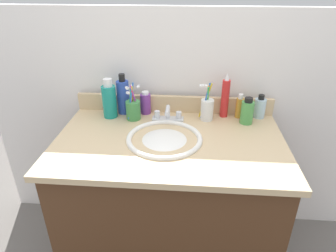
{
  "coord_description": "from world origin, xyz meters",
  "views": [
    {
      "loc": [
        0.09,
        -1.16,
        1.45
      ],
      "look_at": [
        -0.01,
        0.0,
        0.84
      ],
      "focal_mm": 31.75,
      "sensor_mm": 36.0,
      "label": 1
    }
  ],
  "objects_px": {
    "bottle_spray_red": "(225,97)",
    "bottle_toner_green": "(247,112)",
    "bottle_cream_purple": "(146,103)",
    "bottle_mouthwash_teal": "(109,100)",
    "cup_white_ceramic": "(207,109)",
    "bottle_shampoo_blue": "(123,96)",
    "bottle_oil_amber": "(239,107)",
    "bottle_gel_clear": "(260,108)",
    "cup_green": "(133,109)",
    "faucet": "(168,116)"
  },
  "relations": [
    {
      "from": "faucet",
      "to": "bottle_mouthwash_teal",
      "type": "distance_m",
      "value": 0.31
    },
    {
      "from": "bottle_cream_purple",
      "to": "bottle_mouthwash_teal",
      "type": "distance_m",
      "value": 0.19
    },
    {
      "from": "bottle_gel_clear",
      "to": "bottle_shampoo_blue",
      "type": "relative_size",
      "value": 0.58
    },
    {
      "from": "bottle_shampoo_blue",
      "to": "cup_white_ceramic",
      "type": "height_order",
      "value": "bottle_shampoo_blue"
    },
    {
      "from": "bottle_spray_red",
      "to": "bottle_cream_purple",
      "type": "xyz_separation_m",
      "value": [
        -0.41,
        0.01,
        -0.05
      ]
    },
    {
      "from": "cup_green",
      "to": "bottle_cream_purple",
      "type": "bearing_deg",
      "value": 54.81
    },
    {
      "from": "bottle_oil_amber",
      "to": "bottle_spray_red",
      "type": "relative_size",
      "value": 0.54
    },
    {
      "from": "bottle_spray_red",
      "to": "bottle_cream_purple",
      "type": "relative_size",
      "value": 1.92
    },
    {
      "from": "bottle_shampoo_blue",
      "to": "bottle_oil_amber",
      "type": "bearing_deg",
      "value": -0.65
    },
    {
      "from": "bottle_shampoo_blue",
      "to": "cup_green",
      "type": "bearing_deg",
      "value": -48.48
    },
    {
      "from": "bottle_shampoo_blue",
      "to": "bottle_mouthwash_teal",
      "type": "relative_size",
      "value": 1.04
    },
    {
      "from": "bottle_cream_purple",
      "to": "cup_green",
      "type": "distance_m",
      "value": 0.09
    },
    {
      "from": "bottle_cream_purple",
      "to": "bottle_shampoo_blue",
      "type": "distance_m",
      "value": 0.12
    },
    {
      "from": "bottle_gel_clear",
      "to": "cup_white_ceramic",
      "type": "relative_size",
      "value": 0.63
    },
    {
      "from": "bottle_cream_purple",
      "to": "cup_white_ceramic",
      "type": "height_order",
      "value": "cup_white_ceramic"
    },
    {
      "from": "faucet",
      "to": "bottle_toner_green",
      "type": "relative_size",
      "value": 1.18
    },
    {
      "from": "cup_green",
      "to": "bottle_shampoo_blue",
      "type": "bearing_deg",
      "value": 131.52
    },
    {
      "from": "cup_white_ceramic",
      "to": "bottle_mouthwash_teal",
      "type": "bearing_deg",
      "value": -179.28
    },
    {
      "from": "bottle_gel_clear",
      "to": "cup_green",
      "type": "xyz_separation_m",
      "value": [
        -0.65,
        -0.07,
        0.0
      ]
    },
    {
      "from": "faucet",
      "to": "bottle_gel_clear",
      "type": "xyz_separation_m",
      "value": [
        0.47,
        0.08,
        0.03
      ]
    },
    {
      "from": "bottle_shampoo_blue",
      "to": "bottle_mouthwash_teal",
      "type": "distance_m",
      "value": 0.08
    },
    {
      "from": "bottle_oil_amber",
      "to": "bottle_mouthwash_teal",
      "type": "bearing_deg",
      "value": -175.9
    },
    {
      "from": "bottle_spray_red",
      "to": "bottle_cream_purple",
      "type": "distance_m",
      "value": 0.42
    },
    {
      "from": "bottle_spray_red",
      "to": "bottle_toner_green",
      "type": "relative_size",
      "value": 1.73
    },
    {
      "from": "bottle_mouthwash_teal",
      "to": "cup_green",
      "type": "distance_m",
      "value": 0.13
    },
    {
      "from": "bottle_gel_clear",
      "to": "bottle_mouthwash_teal",
      "type": "distance_m",
      "value": 0.78
    },
    {
      "from": "bottle_oil_amber",
      "to": "bottle_spray_red",
      "type": "xyz_separation_m",
      "value": [
        -0.08,
        0.0,
        0.05
      ]
    },
    {
      "from": "bottle_spray_red",
      "to": "bottle_oil_amber",
      "type": "bearing_deg",
      "value": -3.1
    },
    {
      "from": "bottle_gel_clear",
      "to": "bottle_shampoo_blue",
      "type": "bearing_deg",
      "value": -179.92
    },
    {
      "from": "cup_white_ceramic",
      "to": "cup_green",
      "type": "bearing_deg",
      "value": -176.33
    },
    {
      "from": "bottle_oil_amber",
      "to": "bottle_cream_purple",
      "type": "relative_size",
      "value": 1.04
    },
    {
      "from": "bottle_oil_amber",
      "to": "bottle_toner_green",
      "type": "xyz_separation_m",
      "value": [
        0.03,
        -0.07,
        0.0
      ]
    },
    {
      "from": "bottle_spray_red",
      "to": "bottle_shampoo_blue",
      "type": "bearing_deg",
      "value": 179.7
    },
    {
      "from": "faucet",
      "to": "bottle_cream_purple",
      "type": "relative_size",
      "value": 1.31
    },
    {
      "from": "bottle_cream_purple",
      "to": "cup_green",
      "type": "relative_size",
      "value": 0.63
    },
    {
      "from": "bottle_gel_clear",
      "to": "cup_white_ceramic",
      "type": "height_order",
      "value": "cup_white_ceramic"
    },
    {
      "from": "faucet",
      "to": "bottle_spray_red",
      "type": "bearing_deg",
      "value": 14.79
    },
    {
      "from": "faucet",
      "to": "bottle_gel_clear",
      "type": "distance_m",
      "value": 0.48
    },
    {
      "from": "bottle_spray_red",
      "to": "bottle_mouthwash_teal",
      "type": "relative_size",
      "value": 1.14
    },
    {
      "from": "bottle_cream_purple",
      "to": "bottle_spray_red",
      "type": "bearing_deg",
      "value": -0.78
    },
    {
      "from": "bottle_gel_clear",
      "to": "bottle_cream_purple",
      "type": "relative_size",
      "value": 1.02
    },
    {
      "from": "bottle_toner_green",
      "to": "bottle_shampoo_blue",
      "type": "bearing_deg",
      "value": 173.5
    },
    {
      "from": "bottle_oil_amber",
      "to": "cup_white_ceramic",
      "type": "distance_m",
      "value": 0.17
    },
    {
      "from": "bottle_cream_purple",
      "to": "bottle_mouthwash_teal",
      "type": "relative_size",
      "value": 0.59
    },
    {
      "from": "cup_green",
      "to": "bottle_toner_green",
      "type": "bearing_deg",
      "value": -0.0
    },
    {
      "from": "bottle_toner_green",
      "to": "cup_green",
      "type": "bearing_deg",
      "value": 180.0
    },
    {
      "from": "cup_green",
      "to": "bottle_mouthwash_teal",
      "type": "bearing_deg",
      "value": 171.86
    },
    {
      "from": "bottle_spray_red",
      "to": "cup_white_ceramic",
      "type": "height_order",
      "value": "bottle_spray_red"
    },
    {
      "from": "bottle_oil_amber",
      "to": "bottle_mouthwash_teal",
      "type": "relative_size",
      "value": 0.62
    },
    {
      "from": "bottle_oil_amber",
      "to": "cup_white_ceramic",
      "type": "relative_size",
      "value": 0.64
    }
  ]
}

